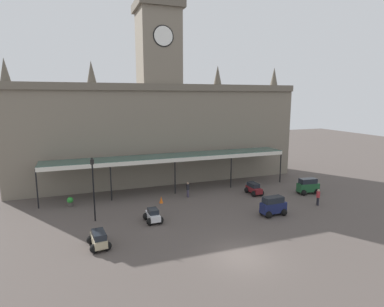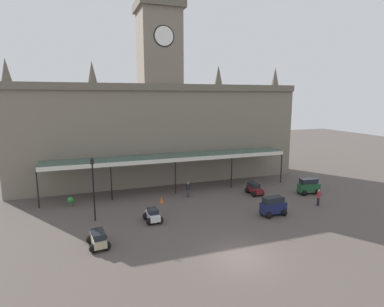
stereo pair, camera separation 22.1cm
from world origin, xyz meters
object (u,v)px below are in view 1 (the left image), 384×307
at_px(car_white_sedan, 153,216).
at_px(traffic_cone, 161,200).
at_px(car_green_van, 308,187).
at_px(planter_near_kerb, 70,202).
at_px(pedestrian_beside_cars, 188,189).
at_px(car_maroon_estate, 254,189).
at_px(pedestrian_near_entrance, 318,197).
at_px(victorian_lamppost, 93,183).
at_px(car_beige_estate, 99,240).
at_px(car_navy_van, 273,207).

bearing_deg(car_white_sedan, traffic_cone, 67.17).
relative_size(car_green_van, planter_near_kerb, 2.59).
bearing_deg(car_green_van, pedestrian_beside_cars, 165.11).
distance_m(car_maroon_estate, pedestrian_beside_cars, 7.52).
height_order(car_green_van, pedestrian_near_entrance, car_green_van).
bearing_deg(car_green_van, car_white_sedan, -173.79).
bearing_deg(pedestrian_beside_cars, traffic_cone, -164.22).
bearing_deg(car_white_sedan, car_maroon_estate, 17.54).
relative_size(pedestrian_near_entrance, victorian_lamppost, 0.29).
distance_m(car_beige_estate, car_navy_van, 15.66).
bearing_deg(traffic_cone, car_navy_van, -37.73).
bearing_deg(car_maroon_estate, pedestrian_near_entrance, -53.14).
xyz_separation_m(car_green_van, car_beige_estate, (-23.16, -5.36, -0.24)).
xyz_separation_m(car_beige_estate, car_navy_van, (15.62, 1.08, 0.24)).
relative_size(car_maroon_estate, planter_near_kerb, 2.35).
bearing_deg(car_navy_van, planter_near_kerb, 153.03).
bearing_deg(planter_near_kerb, victorian_lamppost, -66.29).
height_order(car_green_van, traffic_cone, car_green_van).
xyz_separation_m(car_maroon_estate, planter_near_kerb, (-19.40, 2.76, -0.07)).
distance_m(car_green_van, pedestrian_beside_cars, 13.63).
xyz_separation_m(car_beige_estate, planter_near_kerb, (-2.07, 10.08, -0.07)).
bearing_deg(pedestrian_beside_cars, car_navy_van, -54.09).
xyz_separation_m(pedestrian_beside_cars, planter_near_kerb, (-12.05, 1.22, -0.42)).
relative_size(car_green_van, pedestrian_beside_cars, 1.49).
height_order(car_beige_estate, traffic_cone, car_beige_estate).
distance_m(car_navy_van, pedestrian_beside_cars, 9.61).
relative_size(pedestrian_beside_cars, victorian_lamppost, 0.29).
relative_size(car_white_sedan, car_navy_van, 0.85).
relative_size(car_green_van, car_navy_van, 1.02).
distance_m(car_maroon_estate, car_navy_van, 6.48).
height_order(car_white_sedan, car_green_van, car_green_van).
xyz_separation_m(car_maroon_estate, car_beige_estate, (-17.33, -7.32, 0.00)).
height_order(victorian_lamppost, planter_near_kerb, victorian_lamppost).
distance_m(car_white_sedan, pedestrian_near_entrance, 16.71).
height_order(car_white_sedan, pedestrian_near_entrance, pedestrian_near_entrance).
height_order(car_white_sedan, victorian_lamppost, victorian_lamppost).
relative_size(car_green_van, pedestrian_near_entrance, 1.49).
height_order(car_maroon_estate, planter_near_kerb, car_maroon_estate).
relative_size(car_white_sedan, planter_near_kerb, 2.16).
relative_size(car_navy_van, pedestrian_beside_cars, 1.46).
xyz_separation_m(pedestrian_near_entrance, traffic_cone, (-14.71, 6.12, -0.55)).
bearing_deg(pedestrian_near_entrance, car_navy_van, -172.66).
height_order(car_beige_estate, victorian_lamppost, victorian_lamppost).
bearing_deg(traffic_cone, car_maroon_estate, -3.39).
distance_m(pedestrian_beside_cars, traffic_cone, 3.41).
bearing_deg(car_white_sedan, pedestrian_beside_cars, 46.77).
bearing_deg(traffic_cone, pedestrian_near_entrance, -22.58).
distance_m(car_white_sedan, car_beige_estate, 5.87).
bearing_deg(victorian_lamppost, pedestrian_near_entrance, -9.14).
xyz_separation_m(car_beige_estate, pedestrian_near_entrance, (21.45, 1.83, 0.34)).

